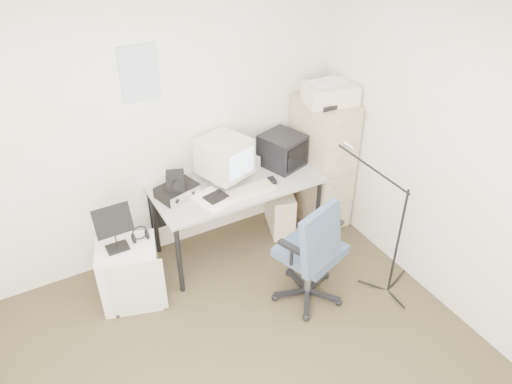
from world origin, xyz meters
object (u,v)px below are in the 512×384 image
filing_cabinet (321,162)px  office_chair (310,249)px  desk (237,215)px  side_cart (130,274)px

filing_cabinet → office_chair: filing_cabinet is taller
desk → office_chair: 0.91m
filing_cabinet → side_cart: (-2.05, -0.22, -0.36)m
filing_cabinet → desk: bearing=-178.2°
filing_cabinet → desk: size_ratio=0.87×
side_cart → filing_cabinet: bearing=22.9°
desk → side_cart: bearing=-170.1°
office_chair → side_cart: 1.50m
desk → side_cart: desk is taller
side_cart → desk: bearing=26.6°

